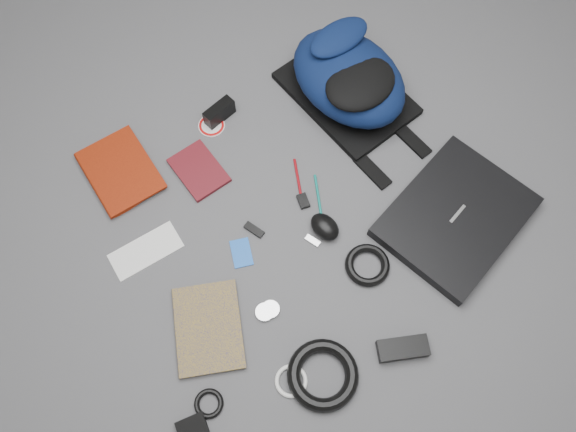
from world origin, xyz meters
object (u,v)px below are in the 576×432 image
comic_book (175,333)px  dvd_case (199,170)px  backpack (349,77)px  textbook_red (92,187)px  compact_camera (219,113)px  laptop (456,217)px  mouse (325,227)px  pouch (193,432)px  power_brick (403,348)px

comic_book → dvd_case: comic_book is taller
backpack → textbook_red: backpack is taller
comic_book → compact_camera: compact_camera is taller
laptop → dvd_case: size_ratio=2.39×
dvd_case → compact_camera: compact_camera is taller
backpack → mouse: size_ratio=4.78×
textbook_red → pouch: textbook_red is taller
laptop → dvd_case: (-0.57, 0.52, -0.01)m
dvd_case → mouse: 0.42m
comic_book → dvd_case: bearing=77.3°
mouse → textbook_red: bearing=127.0°
dvd_case → mouse: size_ratio=1.84×
dvd_case → power_brick: (0.22, -0.75, 0.01)m
mouse → laptop: bearing=-37.1°
comic_book → pouch: size_ratio=3.28×
backpack → laptop: size_ratio=1.09×
comic_book → compact_camera: 0.69m
textbook_red → mouse: (0.53, -0.47, 0.01)m
laptop → compact_camera: 0.78m
pouch → laptop: bearing=8.2°
dvd_case → pouch: size_ratio=2.35×
dvd_case → pouch: bearing=-124.0°
dvd_case → backpack: bearing=-5.4°
laptop → pouch: size_ratio=5.59×
backpack → power_brick: size_ratio=3.37×
mouse → power_brick: mouse is taller
backpack → textbook_red: (-0.84, 0.10, -0.08)m
compact_camera → power_brick: compact_camera is taller
textbook_red → laptop: bearing=-38.7°
compact_camera → comic_book: bearing=-141.6°
mouse → power_brick: bearing=-102.2°
laptop → pouch: 0.93m
backpack → textbook_red: bearing=164.4°
pouch → compact_camera: bearing=58.1°
dvd_case → pouch: pouch is taller
laptop → mouse: (-0.34, 0.16, 0.00)m
textbook_red → pouch: (-0.05, -0.76, -0.00)m
backpack → laptop: (0.03, -0.53, -0.07)m
backpack → mouse: (-0.31, -0.36, -0.07)m
power_brick → laptop: bearing=56.4°
textbook_red → compact_camera: (0.45, 0.03, 0.02)m
compact_camera → mouse: bearing=-94.7°
compact_camera → mouse: compact_camera is taller
laptop → mouse: mouse is taller
textbook_red → comic_book: (0.02, -0.52, -0.00)m
compact_camera → laptop: bearing=-71.1°
textbook_red → compact_camera: size_ratio=2.46×
power_brick → comic_book: bearing=168.4°
laptop → compact_camera: bearing=105.1°
mouse → pouch: bearing=-164.1°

